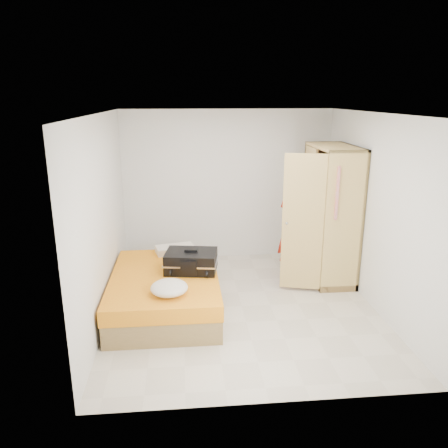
{
  "coord_description": "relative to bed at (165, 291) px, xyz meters",
  "views": [
    {
      "loc": [
        -0.76,
        -5.44,
        2.81
      ],
      "look_at": [
        -0.19,
        0.67,
        1.0
      ],
      "focal_mm": 35.0,
      "sensor_mm": 36.0,
      "label": 1
    }
  ],
  "objects": [
    {
      "name": "round_cushion",
      "position": [
        0.08,
        -0.62,
        0.33
      ],
      "size": [
        0.45,
        0.45,
        0.17
      ],
      "primitive_type": "ellipsoid",
      "color": "silver",
      "rests_on": "bed"
    },
    {
      "name": "pillow",
      "position": [
        0.13,
        0.85,
        0.3
      ],
      "size": [
        0.62,
        0.41,
        0.1
      ],
      "primitive_type": "cube",
      "rotation": [
        0.0,
        0.0,
        0.23
      ],
      "color": "silver",
      "rests_on": "bed"
    },
    {
      "name": "room",
      "position": [
        1.05,
        -0.04,
        1.05
      ],
      "size": [
        4.0,
        4.02,
        2.6
      ],
      "color": "beige",
      "rests_on": "ground"
    },
    {
      "name": "wardrobe",
      "position": [
        2.5,
        0.83,
        0.75
      ],
      "size": [
        1.15,
        1.2,
        2.1
      ],
      "color": "#E2C56E",
      "rests_on": "ground"
    },
    {
      "name": "bed",
      "position": [
        0.0,
        0.0,
        0.0
      ],
      "size": [
        1.42,
        2.02,
        0.5
      ],
      "color": "olive",
      "rests_on": "ground"
    },
    {
      "name": "person",
      "position": [
        1.94,
        0.74,
        0.65
      ],
      "size": [
        0.66,
        0.77,
        1.8
      ],
      "primitive_type": "imported",
      "rotation": [
        0.0,
        0.0,
        1.98
      ],
      "color": "#B91F0B",
      "rests_on": "ground"
    },
    {
      "name": "suitcase",
      "position": [
        0.36,
        0.11,
        0.38
      ],
      "size": [
        0.78,
        0.62,
        0.3
      ],
      "rotation": [
        0.0,
        0.0,
        -0.16
      ],
      "color": "black",
      "rests_on": "bed"
    }
  ]
}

